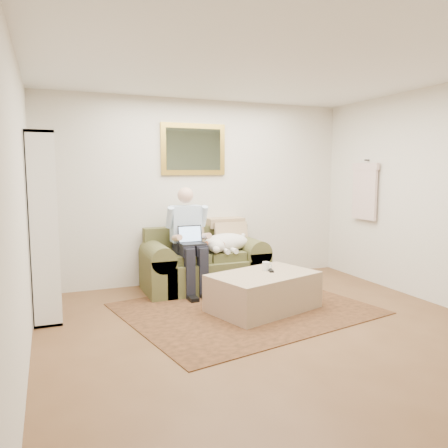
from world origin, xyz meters
TOP-DOWN VIEW (x-y plane):
  - room_shell at (0.00, 0.35)m, footprint 4.51×5.00m
  - rug at (0.03, 0.99)m, footprint 3.02×2.61m
  - sofa at (-0.11, 2.05)m, footprint 1.64×0.84m
  - seated_man at (-0.35, 1.90)m, footprint 0.54×0.77m
  - laptop at (-0.35, 1.83)m, footprint 0.32×0.25m
  - sleeping_dog at (0.19, 1.97)m, footprint 0.68×0.43m
  - ottoman at (0.21, 0.89)m, footprint 1.36×1.07m
  - coffee_mug at (0.30, 1.02)m, footprint 0.08×0.08m
  - tv_remote at (0.33, 0.95)m, footprint 0.09×0.16m
  - bookshelf at (-2.10, 1.60)m, footprint 0.28×0.80m
  - wall_mirror at (-0.11, 2.47)m, footprint 0.94×0.04m
  - hanging_shirt at (2.19, 1.60)m, footprint 0.06×0.52m

SIDE VIEW (x-z plane):
  - rug at x=0.03m, z-range 0.00..0.01m
  - ottoman at x=0.21m, z-range 0.00..0.43m
  - sofa at x=-0.11m, z-range -0.21..0.78m
  - tv_remote at x=0.33m, z-range 0.43..0.45m
  - coffee_mug at x=0.30m, z-range 0.43..0.53m
  - sleeping_dog at x=0.19m, z-range 0.50..0.75m
  - seated_man at x=-0.35m, z-range 0.00..1.38m
  - laptop at x=-0.35m, z-range 0.61..0.84m
  - bookshelf at x=-2.10m, z-range 0.00..2.00m
  - room_shell at x=0.00m, z-range 0.00..2.61m
  - hanging_shirt at x=2.19m, z-range 0.90..1.80m
  - wall_mirror at x=-0.11m, z-range 1.54..2.26m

